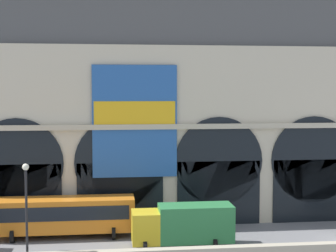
{
  "coord_description": "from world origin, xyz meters",
  "views": [
    {
      "loc": [
        -5.05,
        -37.24,
        11.65
      ],
      "look_at": [
        -0.17,
        5.0,
        8.61
      ],
      "focal_mm": 53.88,
      "sensor_mm": 36.0,
      "label": 1
    }
  ],
  "objects": [
    {
      "name": "bus_midwest",
      "position": [
        -8.69,
        2.7,
        1.78
      ],
      "size": [
        11.0,
        3.25,
        3.1
      ],
      "color": "orange",
      "rests_on": "ground"
    },
    {
      "name": "station_building",
      "position": [
        0.03,
        7.85,
        9.67
      ],
      "size": [
        44.07,
        6.1,
        19.89
      ],
      "color": "beige",
      "rests_on": "ground"
    },
    {
      "name": "ground_plane",
      "position": [
        0.0,
        0.0,
        0.0
      ],
      "size": [
        200.0,
        200.0,
        0.0
      ],
      "primitive_type": "plane",
      "color": "slate"
    },
    {
      "name": "box_truck_center",
      "position": [
        0.34,
        -0.82,
        1.7
      ],
      "size": [
        7.5,
        2.91,
        3.12
      ],
      "color": "gold",
      "rests_on": "ground"
    },
    {
      "name": "street_lamp_quayside",
      "position": [
        -10.5,
        -4.13,
        4.41
      ],
      "size": [
        0.44,
        0.44,
        6.9
      ],
      "color": "black",
      "rests_on": "ground"
    }
  ]
}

